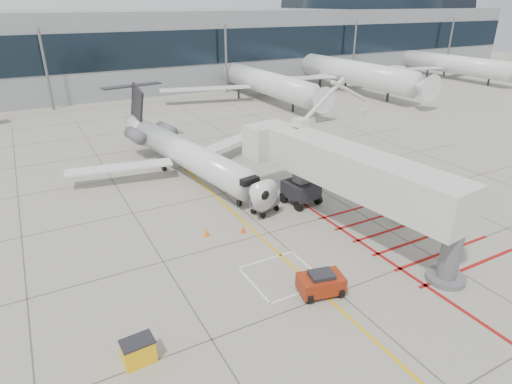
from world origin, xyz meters
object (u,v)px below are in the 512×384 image
jet_bridge (364,183)px  pushback_tug (321,283)px  spill_bin (138,351)px  regional_jet (197,145)px

jet_bridge → pushback_tug: (-6.60, -4.29, -3.33)m
pushback_tug → spill_bin: (-10.57, -0.10, -0.11)m
regional_jet → spill_bin: size_ratio=19.02×
jet_bridge → pushback_tug: size_ratio=7.98×
spill_bin → pushback_tug: bearing=-2.6°
regional_jet → pushback_tug: (-0.10, -19.09, -2.88)m
regional_jet → spill_bin: bearing=-127.8°
regional_jet → jet_bridge: bearing=-75.0°
jet_bridge → pushback_tug: jet_bridge is taller
regional_jet → jet_bridge: (6.50, -14.79, 0.45)m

